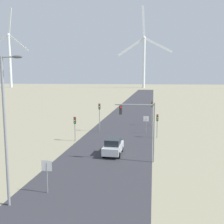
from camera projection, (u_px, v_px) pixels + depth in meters
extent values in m
cube|color=#2D2D33|center=(130.00, 116.00, 58.41)|extent=(10.00, 240.00, 0.01)
cylinder|color=gray|center=(5.00, 134.00, 16.96)|extent=(0.18, 0.18, 9.85)
cylinder|color=gray|center=(1.00, 57.00, 16.31)|extent=(2.16, 0.10, 0.10)
ellipsoid|color=#4C4C51|center=(17.00, 57.00, 16.15)|extent=(0.70, 0.32, 0.20)
cylinder|color=gray|center=(47.00, 178.00, 19.33)|extent=(0.07, 0.07, 2.33)
cube|color=white|center=(47.00, 166.00, 19.19)|extent=(0.81, 0.01, 0.81)
cube|color=red|center=(47.00, 166.00, 19.20)|extent=(0.76, 0.02, 0.76)
cylinder|color=gray|center=(146.00, 125.00, 39.90)|extent=(0.07, 0.07, 2.49)
cube|color=white|center=(146.00, 119.00, 39.75)|extent=(0.81, 0.01, 0.81)
cube|color=red|center=(146.00, 119.00, 39.77)|extent=(0.76, 0.02, 0.76)
cylinder|color=gray|center=(75.00, 129.00, 35.02)|extent=(0.11, 0.11, 3.27)
cube|color=#2D2D2D|center=(75.00, 120.00, 34.86)|extent=(0.28, 0.24, 0.90)
sphere|color=red|center=(74.00, 119.00, 34.69)|extent=(0.16, 0.16, 0.16)
sphere|color=gold|center=(75.00, 121.00, 34.73)|extent=(0.16, 0.16, 0.16)
sphere|color=green|center=(75.00, 123.00, 34.76)|extent=(0.16, 0.16, 0.16)
cylinder|color=gray|center=(157.00, 126.00, 36.77)|extent=(0.11, 0.11, 3.35)
cube|color=#2D2D2D|center=(157.00, 118.00, 36.61)|extent=(0.28, 0.24, 0.90)
sphere|color=red|center=(157.00, 116.00, 36.44)|extent=(0.16, 0.16, 0.16)
sphere|color=gold|center=(157.00, 118.00, 36.48)|extent=(0.16, 0.16, 0.16)
sphere|color=green|center=(157.00, 120.00, 36.52)|extent=(0.16, 0.16, 0.16)
cylinder|color=gray|center=(100.00, 118.00, 41.09)|extent=(0.11, 0.11, 4.44)
cube|color=#2D2D2D|center=(99.00, 106.00, 40.85)|extent=(0.28, 0.24, 0.90)
sphere|color=red|center=(99.00, 105.00, 40.68)|extent=(0.16, 0.16, 0.16)
sphere|color=gold|center=(99.00, 107.00, 40.72)|extent=(0.16, 0.16, 0.16)
sphere|color=green|center=(99.00, 108.00, 40.76)|extent=(0.16, 0.16, 0.16)
cylinder|color=gray|center=(152.00, 114.00, 46.01)|extent=(0.11, 0.11, 4.30)
cube|color=#2D2D2D|center=(152.00, 104.00, 45.78)|extent=(0.28, 0.24, 0.90)
sphere|color=red|center=(152.00, 103.00, 45.62)|extent=(0.16, 0.16, 0.16)
sphere|color=gold|center=(152.00, 104.00, 45.65)|extent=(0.16, 0.16, 0.16)
sphere|color=green|center=(152.00, 106.00, 45.69)|extent=(0.16, 0.16, 0.16)
cylinder|color=gray|center=(154.00, 133.00, 26.08)|extent=(0.14, 0.14, 6.07)
cylinder|color=gray|center=(135.00, 105.00, 26.02)|extent=(3.95, 0.12, 0.12)
cube|color=#2D2D2D|center=(121.00, 110.00, 26.31)|extent=(0.28, 0.24, 0.90)
sphere|color=red|center=(121.00, 107.00, 26.14)|extent=(0.18, 0.18, 0.18)
cube|color=#B7BCC1|center=(113.00, 148.00, 29.07)|extent=(1.90, 4.14, 0.80)
cube|color=#1E2328|center=(113.00, 142.00, 28.83)|extent=(1.61, 2.14, 0.70)
cylinder|color=black|center=(108.00, 148.00, 30.50)|extent=(0.22, 0.66, 0.66)
cylinder|color=black|center=(122.00, 149.00, 30.24)|extent=(0.22, 0.66, 0.66)
cylinder|color=black|center=(104.00, 154.00, 28.01)|extent=(0.22, 0.66, 0.66)
cylinder|color=black|center=(119.00, 155.00, 27.76)|extent=(0.22, 0.66, 0.66)
cylinder|color=silver|center=(10.00, 62.00, 212.49)|extent=(2.20, 2.20, 41.81)
sphere|color=silver|center=(9.00, 35.00, 209.71)|extent=(2.60, 2.60, 2.60)
cube|color=silver|center=(19.00, 43.00, 208.85)|extent=(17.34, 1.35, 14.06)
cube|color=silver|center=(10.00, 21.00, 207.96)|extent=(4.64, 0.73, 20.62)
cylinder|color=silver|center=(144.00, 63.00, 207.75)|extent=(2.20, 2.20, 38.90)
sphere|color=silver|center=(144.00, 38.00, 205.16)|extent=(2.60, 2.60, 2.60)
cube|color=silver|center=(131.00, 47.00, 206.79)|extent=(20.77, 2.33, 14.61)
cube|color=silver|center=(159.00, 45.00, 205.14)|extent=(22.02, 2.44, 12.21)
cube|color=silver|center=(144.00, 21.00, 203.55)|extent=(3.27, 0.78, 23.82)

